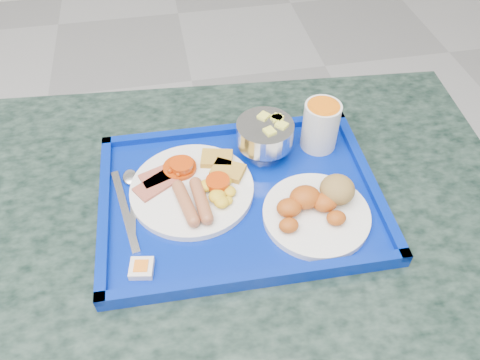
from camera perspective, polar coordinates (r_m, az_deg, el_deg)
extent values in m
cylinder|color=gray|center=(1.42, -1.34, -20.25)|extent=(0.50, 0.50, 0.03)
cylinder|color=gray|center=(1.13, -1.63, -14.07)|extent=(0.10, 0.10, 0.61)
cube|color=black|center=(0.86, -2.08, -3.70)|extent=(1.13, 0.80, 0.04)
cube|color=#031F96|center=(0.84, 0.00, -2.22)|extent=(0.50, 0.37, 0.02)
cube|color=#031F96|center=(0.95, -1.67, 6.17)|extent=(0.49, 0.03, 0.01)
cube|color=#031F96|center=(0.73, 2.21, -11.63)|extent=(0.49, 0.03, 0.01)
cube|color=#031F96|center=(0.89, 15.30, 0.35)|extent=(0.03, 0.36, 0.01)
cube|color=#031F96|center=(0.84, -16.24, -3.46)|extent=(0.03, 0.36, 0.01)
cylinder|color=white|center=(0.84, -5.87, -1.11)|extent=(0.22, 0.22, 0.01)
cube|color=#B55948|center=(0.86, -9.57, 0.61)|extent=(0.08, 0.06, 0.01)
cube|color=#B55948|center=(0.85, -10.25, -0.61)|extent=(0.08, 0.07, 0.01)
cylinder|color=#AF3807|center=(0.87, -7.35, 1.49)|extent=(0.06, 0.06, 0.01)
sphere|color=#AF3807|center=(0.86, -8.53, 1.10)|extent=(0.01, 0.01, 0.01)
sphere|color=#AF3807|center=(0.86, -8.34, 1.46)|extent=(0.01, 0.01, 0.01)
sphere|color=#AF3807|center=(0.85, -7.55, 0.98)|extent=(0.01, 0.01, 0.01)
sphere|color=#AF3807|center=(0.87, -7.46, 2.30)|extent=(0.01, 0.01, 0.01)
sphere|color=#AF3807|center=(0.85, -7.64, 0.88)|extent=(0.01, 0.01, 0.01)
sphere|color=#AF3807|center=(0.86, -7.40, 1.29)|extent=(0.01, 0.01, 0.01)
sphere|color=#AF3807|center=(0.87, -6.31, 2.32)|extent=(0.01, 0.01, 0.01)
sphere|color=#AF3807|center=(0.87, -7.29, 1.96)|extent=(0.01, 0.01, 0.01)
sphere|color=#AF3807|center=(0.87, -6.21, 2.59)|extent=(0.01, 0.01, 0.01)
sphere|color=#AF3807|center=(0.86, -6.55, 1.38)|extent=(0.01, 0.01, 0.01)
sphere|color=#AF3807|center=(0.85, -6.14, 1.11)|extent=(0.01, 0.01, 0.01)
sphere|color=#AF3807|center=(0.85, -7.52, 0.67)|extent=(0.01, 0.01, 0.01)
sphere|color=#AF3807|center=(0.87, -7.35, 2.12)|extent=(0.01, 0.01, 0.01)
sphere|color=#AF3807|center=(0.86, -6.89, 1.62)|extent=(0.01, 0.01, 0.01)
cube|color=gold|center=(0.88, -2.85, 2.63)|extent=(0.07, 0.05, 0.01)
cube|color=gold|center=(0.85, -1.47, 1.16)|extent=(0.07, 0.07, 0.01)
cylinder|color=brown|center=(0.80, -6.64, -2.83)|extent=(0.04, 0.09, 0.02)
cylinder|color=brown|center=(0.80, -4.77, -2.47)|extent=(0.03, 0.09, 0.02)
ellipsoid|color=yellow|center=(0.80, -1.51, -2.52)|extent=(0.02, 0.02, 0.01)
ellipsoid|color=yellow|center=(0.80, -2.20, -2.77)|extent=(0.02, 0.02, 0.01)
ellipsoid|color=yellow|center=(0.83, -3.31, -0.76)|extent=(0.02, 0.02, 0.01)
ellipsoid|color=yellow|center=(0.82, -1.34, -1.30)|extent=(0.02, 0.02, 0.01)
ellipsoid|color=yellow|center=(0.82, -1.20, -1.40)|extent=(0.02, 0.02, 0.01)
ellipsoid|color=yellow|center=(0.83, -4.10, -0.67)|extent=(0.03, 0.03, 0.02)
ellipsoid|color=yellow|center=(0.81, -2.80, -2.00)|extent=(0.03, 0.03, 0.02)
ellipsoid|color=yellow|center=(0.83, -1.95, -0.30)|extent=(0.02, 0.02, 0.01)
ellipsoid|color=yellow|center=(0.83, -1.62, -0.11)|extent=(0.02, 0.02, 0.01)
ellipsoid|color=yellow|center=(0.82, -1.22, -1.43)|extent=(0.02, 0.02, 0.01)
ellipsoid|color=yellow|center=(0.80, -2.26, -2.69)|extent=(0.03, 0.03, 0.02)
cylinder|color=#B12C04|center=(0.86, -7.10, 1.82)|extent=(0.04, 0.04, 0.01)
cylinder|color=#B12C04|center=(0.82, -2.73, -0.25)|extent=(0.04, 0.04, 0.01)
cylinder|color=white|center=(0.81, 9.27, -4.20)|extent=(0.18, 0.18, 0.01)
ellipsoid|color=#BB5216|center=(0.79, 11.65, -4.56)|extent=(0.03, 0.03, 0.02)
ellipsoid|color=#BB5216|center=(0.80, 10.32, -2.69)|extent=(0.04, 0.04, 0.03)
ellipsoid|color=#BB5216|center=(0.80, 7.93, -2.09)|extent=(0.05, 0.05, 0.04)
ellipsoid|color=#BB5216|center=(0.79, 6.02, -3.37)|extent=(0.04, 0.04, 0.03)
ellipsoid|color=#BB5216|center=(0.77, 5.96, -5.52)|extent=(0.03, 0.03, 0.02)
ellipsoid|color=olive|center=(0.81, 11.77, -1.14)|extent=(0.06, 0.06, 0.05)
cylinder|color=silver|center=(0.91, 2.94, 3.50)|extent=(0.07, 0.07, 0.01)
cylinder|color=silver|center=(0.90, 2.97, 4.17)|extent=(0.02, 0.02, 0.02)
cylinder|color=silver|center=(0.88, 3.05, 5.71)|extent=(0.11, 0.11, 0.04)
cube|color=#F1F65D|center=(0.88, 4.56, 7.34)|extent=(0.03, 0.03, 0.02)
cube|color=#F1F65D|center=(0.88, 4.51, 7.29)|extent=(0.02, 0.02, 0.02)
cube|color=#F1F65D|center=(0.89, 2.89, 7.54)|extent=(0.03, 0.03, 0.02)
cube|color=#F1F65D|center=(0.87, 5.08, 6.46)|extent=(0.03, 0.03, 0.02)
cube|color=#F1F65D|center=(0.85, 3.61, 5.71)|extent=(0.02, 0.03, 0.02)
cylinder|color=silver|center=(0.91, 9.78, 6.52)|extent=(0.07, 0.07, 0.10)
cylinder|color=orange|center=(0.88, 10.14, 8.65)|extent=(0.06, 0.06, 0.01)
cube|color=silver|center=(0.83, -12.89, -3.73)|extent=(0.01, 0.12, 0.00)
ellipsoid|color=silver|center=(0.88, -13.29, 0.38)|extent=(0.03, 0.04, 0.01)
cube|color=silver|center=(0.84, -13.86, -3.53)|extent=(0.05, 0.19, 0.00)
cube|color=silver|center=(0.75, -11.91, -10.48)|extent=(0.04, 0.04, 0.01)
cube|color=orange|center=(0.75, -12.00, -10.19)|extent=(0.03, 0.03, 0.00)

